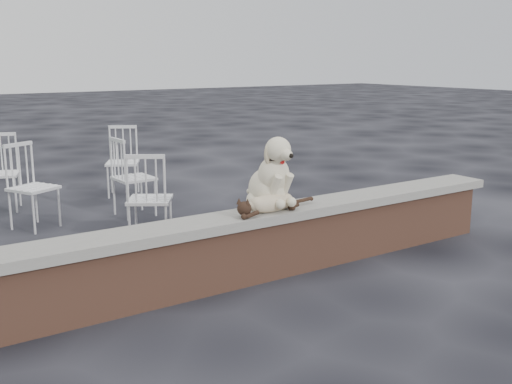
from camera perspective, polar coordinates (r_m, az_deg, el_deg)
ground at (r=5.12m, az=-3.04°, el=-8.70°), size 60.00×60.00×0.00m
brick_wall at (r=5.03m, az=-3.07°, el=-6.04°), size 6.00×0.30×0.50m
capstone at (r=4.95m, az=-3.11°, el=-2.86°), size 6.20×0.40×0.08m
dog at (r=5.21m, az=1.14°, el=1.98°), size 0.45×0.57×0.64m
cat at (r=5.09m, az=1.36°, el=-0.93°), size 1.03×0.30×0.17m
chair_c at (r=6.21m, az=-9.91°, el=-0.54°), size 0.77×0.77×0.94m
chair_a at (r=7.08m, az=-20.12°, el=0.48°), size 0.76×0.76×0.94m
chair_b at (r=8.09m, az=-22.81°, el=1.68°), size 0.72×0.72×0.94m
chair_d at (r=8.47m, az=-12.39°, el=2.81°), size 0.76×0.76×0.94m
chair_e at (r=7.35m, az=-11.37°, el=1.41°), size 0.59×0.59×0.94m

